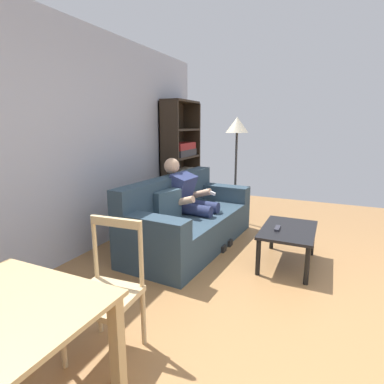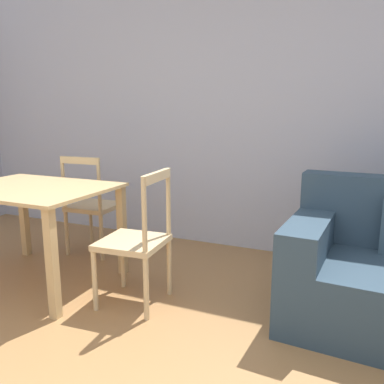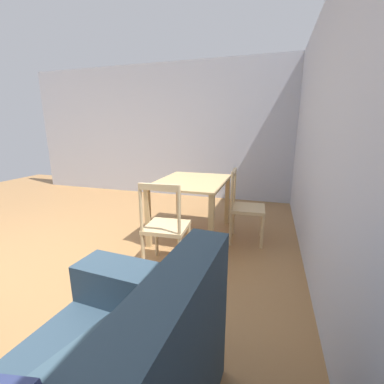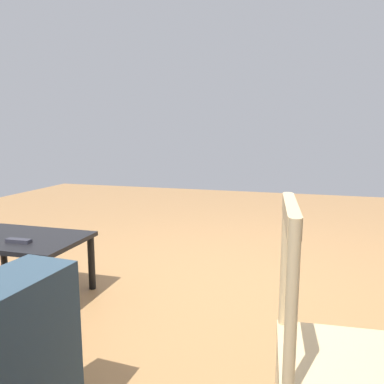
{
  "view_description": "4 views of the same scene",
  "coord_description": "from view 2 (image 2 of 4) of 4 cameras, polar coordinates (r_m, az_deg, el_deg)",
  "views": [
    {
      "loc": [
        -2.11,
        0.16,
        1.57
      ],
      "look_at": [
        1.38,
        1.77,
        0.72
      ],
      "focal_mm": 28.74,
      "sensor_mm": 36.0,
      "label": 1
    },
    {
      "loc": [
        0.72,
        -0.69,
        1.31
      ],
      "look_at": [
        -0.09,
        1.16,
        0.9
      ],
      "focal_mm": 36.37,
      "sensor_mm": 36.0,
      "label": 2
    },
    {
      "loc": [
        1.59,
        2.45,
        1.43
      ],
      "look_at": [
        -1.56,
        1.48,
        0.6
      ],
      "focal_mm": 23.76,
      "sensor_mm": 36.0,
      "label": 3
    },
    {
      "loc": [
        -0.5,
        2.58,
        1.14
      ],
      "look_at": [
        -0.09,
        1.16,
        0.9
      ],
      "focal_mm": 34.6,
      "sensor_mm": 36.0,
      "label": 4
    }
  ],
  "objects": [
    {
      "name": "wall_back",
      "position": [
        3.69,
        12.74,
        12.01
      ],
      "size": [
        7.15,
        0.12,
        2.71
      ],
      "primitive_type": "cube",
      "color": "#B2B7C6",
      "rests_on": "ground_plane"
    },
    {
      "name": "dining_table",
      "position": [
        3.21,
        -22.33,
        -1.41
      ],
      "size": [
        1.17,
        0.89,
        0.76
      ],
      "color": "tan",
      "rests_on": "ground_plane"
    },
    {
      "name": "dining_chair_near_wall",
      "position": [
        3.77,
        -14.35,
        -2.0
      ],
      "size": [
        0.44,
        0.44,
        0.93
      ],
      "color": "#D1B27F",
      "rests_on": "ground_plane"
    },
    {
      "name": "dining_chair_facing_couch",
      "position": [
        2.7,
        -8.14,
        -7.14
      ],
      "size": [
        0.45,
        0.45,
        0.94
      ],
      "color": "#D1B27F",
      "rests_on": "ground_plane"
    }
  ]
}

